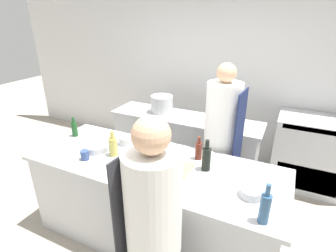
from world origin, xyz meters
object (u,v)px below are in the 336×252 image
object	(u,v)px
bottle_cooking_oil	(113,146)
bottle_sauce	(265,208)
bottle_wine	(199,150)
bottle_vinegar	(206,158)
bowl_ceramic_blue	(126,140)
bowl_wooden_salad	(252,192)
bottle_olive_oil	(74,129)
bowl_mixing_large	(97,147)
oven_range	(309,153)
bowl_prep_small	(146,169)
chef_at_prep_near	(154,237)
chef_at_stove	(221,145)
cup	(85,155)
stockpot	(162,104)

from	to	relation	value
bottle_cooking_oil	bottle_sauce	size ratio (longest dim) A/B	0.85
bottle_wine	bottle_vinegar	bearing A→B (deg)	-50.33
bottle_wine	bowl_ceramic_blue	world-z (taller)	bottle_wine
bottle_vinegar	bowl_wooden_salad	xyz separation A→B (m)	(0.44, -0.21, -0.08)
bottle_olive_oil	bottle_sauce	distance (m)	2.23
bottle_cooking_oil	bowl_mixing_large	xyz separation A→B (m)	(-0.23, 0.02, -0.07)
bottle_olive_oil	bowl_mixing_large	bearing A→B (deg)	-18.95
bowl_wooden_salad	bowl_mixing_large	bearing A→B (deg)	176.99
bowl_mixing_large	bowl_wooden_salad	xyz separation A→B (m)	(1.60, -0.08, 0.00)
oven_range	bottle_wine	world-z (taller)	bottle_wine
bottle_wine	bowl_prep_small	bearing A→B (deg)	-130.13
chef_at_prep_near	bottle_wine	xyz separation A→B (m)	(-0.06, 1.03, 0.15)
bottle_sauce	bowl_ceramic_blue	distance (m)	1.63
chef_at_stove	cup	world-z (taller)	chef_at_stove
chef_at_prep_near	bowl_mixing_large	xyz separation A→B (m)	(-1.09, 0.74, 0.08)
bowl_ceramic_blue	bottle_vinegar	bearing A→B (deg)	-6.92
bowl_mixing_large	stockpot	world-z (taller)	stockpot
chef_at_prep_near	bowl_wooden_salad	bearing A→B (deg)	-34.54
chef_at_prep_near	bowl_wooden_salad	distance (m)	0.84
bottle_cooking_oil	bowl_mixing_large	world-z (taller)	bottle_cooking_oil
bowl_mixing_large	cup	bearing A→B (deg)	-82.11
bowl_prep_small	chef_at_prep_near	bearing A→B (deg)	-55.68
chef_at_stove	bottle_vinegar	world-z (taller)	chef_at_stove
chef_at_prep_near	stockpot	bearing A→B (deg)	29.41
oven_range	bowl_prep_small	world-z (taller)	oven_range
bottle_cooking_oil	cup	xyz separation A→B (m)	(-0.20, -0.19, -0.06)
oven_range	bowl_prep_small	bearing A→B (deg)	-127.00
chef_at_prep_near	bottle_olive_oil	size ratio (longest dim) A/B	7.34
stockpot	bowl_prep_small	bearing A→B (deg)	-68.31
bottle_vinegar	stockpot	bearing A→B (deg)	131.66
bottle_sauce	stockpot	xyz separation A→B (m)	(-1.63, 1.66, 0.00)
bottle_olive_oil	cup	size ratio (longest dim) A/B	2.46
bowl_mixing_large	bowl_prep_small	bearing A→B (deg)	-11.45
bottle_sauce	cup	size ratio (longest dim) A/B	3.20
bottle_wine	bottle_cooking_oil	distance (m)	0.85
bottle_sauce	cup	distance (m)	1.70
bottle_vinegar	oven_range	bearing A→B (deg)	59.83
bowl_mixing_large	cup	size ratio (longest dim) A/B	2.87
bottle_vinegar	bowl_ceramic_blue	distance (m)	0.97
chef_at_stove	bowl_wooden_salad	bearing A→B (deg)	33.71
chef_at_stove	cup	xyz separation A→B (m)	(-1.11, -0.93, 0.07)
bottle_vinegar	bowl_prep_small	world-z (taller)	bottle_vinegar
bottle_olive_oil	bowl_wooden_salad	world-z (taller)	bottle_olive_oil
chef_at_stove	bottle_cooking_oil	bearing A→B (deg)	-47.34
bottle_cooking_oil	bottle_wine	bearing A→B (deg)	21.01
bottle_vinegar	bottle_sauce	size ratio (longest dim) A/B	0.97
cup	oven_range	bearing A→B (deg)	43.63
chef_at_prep_near	cup	size ratio (longest dim) A/B	18.03
chef_at_stove	bottle_sauce	distance (m)	1.21
cup	chef_at_stove	bearing A→B (deg)	39.83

